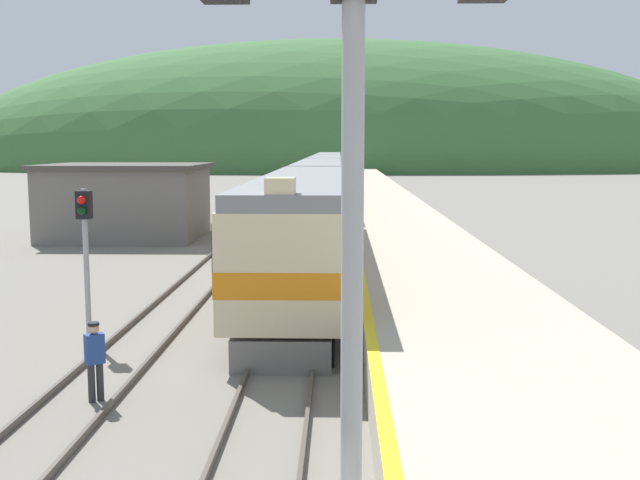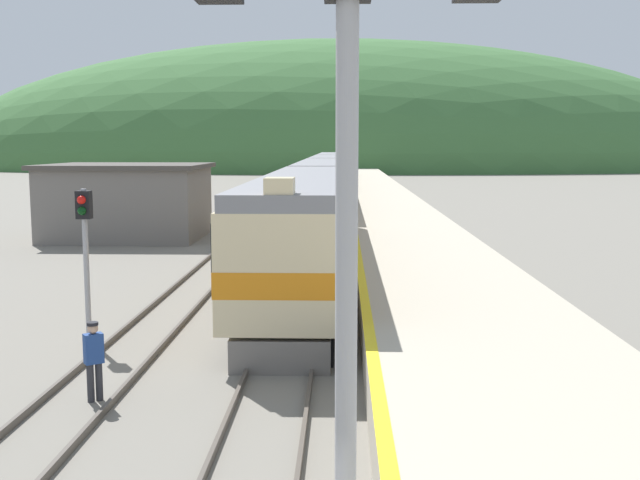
{
  "view_description": "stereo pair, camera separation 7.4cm",
  "coord_description": "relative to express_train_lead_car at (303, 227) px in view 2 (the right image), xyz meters",
  "views": [
    {
      "loc": [
        1.3,
        -4.88,
        5.08
      ],
      "look_at": [
        0.75,
        16.3,
        2.36
      ],
      "focal_mm": 42.0,
      "sensor_mm": 36.0,
      "label": 1
    },
    {
      "loc": [
        1.38,
        -4.87,
        5.08
      ],
      "look_at": [
        0.75,
        16.3,
        2.36
      ],
      "focal_mm": 42.0,
      "sensor_mm": 36.0,
      "label": 2
    }
  ],
  "objects": [
    {
      "name": "track_worker",
      "position": [
        -3.52,
        -11.95,
        -1.28
      ],
      "size": [
        0.42,
        0.39,
        1.6
      ],
      "color": "#2D2D33",
      "rests_on": "ground"
    },
    {
      "name": "track_siding",
      "position": [
        -3.83,
        48.72,
        -2.1
      ],
      "size": [
        1.51,
        180.0,
        0.16
      ],
      "color": "#4C443D",
      "rests_on": "ground"
    },
    {
      "name": "carriage_second",
      "position": [
        0.0,
        21.78,
        -0.01
      ],
      "size": [
        2.94,
        20.42,
        3.99
      ],
      "color": "black",
      "rests_on": "ground"
    },
    {
      "name": "station_shed",
      "position": [
        -10.23,
        13.92,
        -0.16
      ],
      "size": [
        8.42,
        7.15,
        4.01
      ],
      "color": "slate",
      "rests_on": "ground"
    },
    {
      "name": "signal_post_siding",
      "position": [
        -5.15,
        -7.53,
        0.66
      ],
      "size": [
        0.36,
        0.42,
        3.96
      ],
      "color": "#9E9EA3",
      "rests_on": "ground"
    },
    {
      "name": "express_train_lead_car",
      "position": [
        0.0,
        0.0,
        0.0
      ],
      "size": [
        2.95,
        20.91,
        4.35
      ],
      "color": "black",
      "rests_on": "ground"
    },
    {
      "name": "carriage_third",
      "position": [
        0.0,
        43.08,
        -0.01
      ],
      "size": [
        2.94,
        20.42,
        3.99
      ],
      "color": "black",
      "rests_on": "ground"
    },
    {
      "name": "platform",
      "position": [
        4.5,
        28.72,
        -1.64
      ],
      "size": [
        5.31,
        140.0,
        1.09
      ],
      "color": "#B2A893",
      "rests_on": "ground"
    },
    {
      "name": "carriage_fourth",
      "position": [
        0.0,
        64.38,
        -0.01
      ],
      "size": [
        2.94,
        20.42,
        3.99
      ],
      "color": "black",
      "rests_on": "ground"
    },
    {
      "name": "distant_hills",
      "position": [
        0.0,
        135.4,
        -2.18
      ],
      "size": [
        171.85,
        77.33,
        53.45
      ],
      "color": "#3D6B38",
      "rests_on": "ground"
    },
    {
      "name": "signal_mast_main",
      "position": [
        1.42,
        -19.61,
        3.54
      ],
      "size": [
        3.3,
        0.42,
        8.3
      ],
      "color": "#9E9EA3",
      "rests_on": "ground"
    },
    {
      "name": "track_main",
      "position": [
        0.0,
        48.72,
        -2.1
      ],
      "size": [
        1.52,
        180.0,
        0.16
      ],
      "color": "#4C443D",
      "rests_on": "ground"
    }
  ]
}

